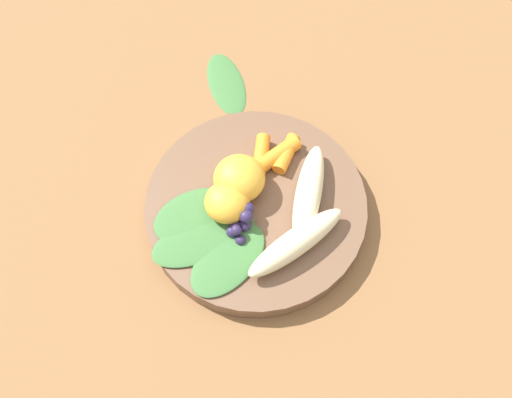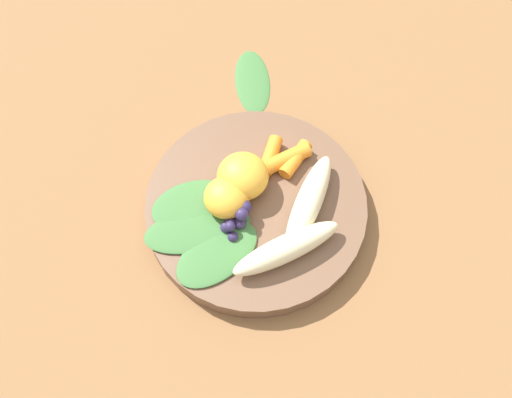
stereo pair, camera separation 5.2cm
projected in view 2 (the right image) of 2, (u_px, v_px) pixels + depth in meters
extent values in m
plane|color=brown|center=(256.00, 213.00, 0.67)|extent=(2.40, 2.40, 0.00)
cylinder|color=brown|center=(256.00, 208.00, 0.66)|extent=(0.24, 0.24, 0.02)
ellipsoid|color=beige|center=(309.00, 203.00, 0.63)|extent=(0.12, 0.08, 0.03)
ellipsoid|color=beige|center=(286.00, 248.00, 0.61)|extent=(0.07, 0.12, 0.03)
ellipsoid|color=#F4A833|center=(226.00, 195.00, 0.63)|extent=(0.05, 0.05, 0.04)
ellipsoid|color=#F4A833|center=(243.00, 176.00, 0.64)|extent=(0.06, 0.06, 0.04)
cylinder|color=orange|center=(295.00, 159.00, 0.66)|extent=(0.05, 0.04, 0.02)
cylinder|color=orange|center=(288.00, 158.00, 0.66)|extent=(0.04, 0.05, 0.02)
cylinder|color=orange|center=(270.00, 156.00, 0.66)|extent=(0.05, 0.03, 0.02)
sphere|color=#2D234C|center=(227.00, 227.00, 0.63)|extent=(0.01, 0.01, 0.01)
sphere|color=#2D234C|center=(233.00, 237.00, 0.62)|extent=(0.01, 0.01, 0.01)
sphere|color=#2D234C|center=(240.00, 223.00, 0.63)|extent=(0.01, 0.01, 0.01)
sphere|color=#2D234C|center=(231.00, 223.00, 0.63)|extent=(0.01, 0.01, 0.01)
sphere|color=#2D234C|center=(245.00, 207.00, 0.62)|extent=(0.01, 0.01, 0.01)
sphere|color=#2D234C|center=(239.00, 209.00, 0.62)|extent=(0.01, 0.01, 0.01)
sphere|color=#2D234C|center=(242.00, 214.00, 0.62)|extent=(0.01, 0.01, 0.01)
sphere|color=#2D234C|center=(233.00, 208.00, 0.63)|extent=(0.01, 0.01, 0.01)
sphere|color=#2D234C|center=(230.00, 226.00, 0.62)|extent=(0.01, 0.01, 0.01)
cylinder|color=white|center=(206.00, 219.00, 0.64)|extent=(0.04, 0.04, 0.00)
ellipsoid|color=#3D7038|center=(194.00, 206.00, 0.64)|extent=(0.08, 0.10, 0.00)
ellipsoid|color=#3D7038|center=(198.00, 229.00, 0.63)|extent=(0.07, 0.12, 0.00)
ellipsoid|color=#3D7038|center=(217.00, 254.00, 0.62)|extent=(0.10, 0.11, 0.00)
ellipsoid|color=#3D7038|center=(253.00, 81.00, 0.75)|extent=(0.10, 0.05, 0.01)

